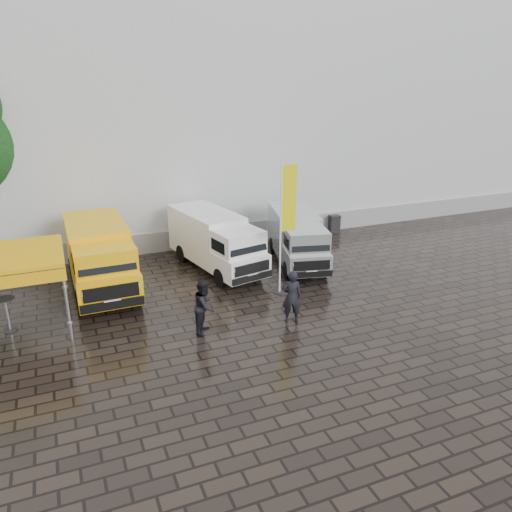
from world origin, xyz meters
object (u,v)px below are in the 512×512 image
Objects in this scene: person_front at (292,297)px; wheelie_bin at (334,223)px; person_tent at (205,306)px; canopy_tent at (10,259)px; van_yellow at (100,260)px; van_white at (216,243)px; van_silver at (297,239)px; flagpole at (285,220)px; cocktail_table at (8,315)px.

wheelie_bin is at bearing -111.35° from person_front.
person_front is 3.03m from person_tent.
person_tent is at bearing -23.92° from canopy_tent.
van_yellow is 3.06× the size of person_tent.
person_tent is (-3.00, 0.45, -0.01)m from person_front.
van_white is 8.31m from wheelie_bin.
flagpole is at bearing -111.76° from van_silver.
van_yellow is 3.02× the size of person_front.
cocktail_table is (-8.27, -2.79, -0.64)m from van_white.
wheelie_bin is at bearing -17.45° from person_tent.
person_front is at bearing -42.88° from van_yellow.
van_white is at bearing 18.63° from cocktail_table.
van_yellow is 6.19× the size of wheelie_bin.
van_white is 8.47m from canopy_tent.
van_white is 1.07× the size of van_silver.
van_silver is 5.50m from wheelie_bin.
person_front reaches higher than cocktail_table.
van_silver is at bearing -18.34° from person_tent.
flagpole is (1.72, -3.37, 1.74)m from van_white.
van_silver reaches higher than wheelie_bin.
cocktail_table is at bearing -147.00° from van_yellow.
wheelie_bin is at bearing 8.79° from van_white.
person_front reaches higher than wheelie_bin.
van_white is at bearing -64.48° from person_front.
van_white is (4.95, 0.56, -0.09)m from van_yellow.
canopy_tent reaches higher than van_yellow.
flagpole reaches higher than canopy_tent.
van_silver is 3.77m from flagpole.
van_silver is 12.10m from cocktail_table.
canopy_tent reaches higher than van_white.
flagpole reaches higher than van_white.
cocktail_table reaches higher than wheelie_bin.
person_tent is (6.14, -2.56, 0.34)m from cocktail_table.
person_tent reaches higher than cocktail_table.
van_silver reaches higher than person_front.
van_yellow reaches higher than wheelie_bin.
person_front is at bearing -109.39° from flagpole.
van_silver is at bearing -128.72° from wheelie_bin.
flagpole reaches higher than van_silver.
van_yellow is 1.77× the size of canopy_tent.
flagpole is 3.27m from person_front.
wheelie_bin is 12.87m from person_tent.
canopy_tent is at bearing -156.04° from van_silver.
van_yellow is 1.08× the size of van_silver.
van_yellow is 4.78× the size of cocktail_table.
wheelie_bin is 0.49× the size of person_front.
wheelie_bin is (15.63, 5.69, -2.07)m from canopy_tent.
flagpole is 4.78m from person_tent.
cocktail_table is 0.64× the size of person_tent.
van_yellow is at bearing -154.56° from wheelie_bin.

